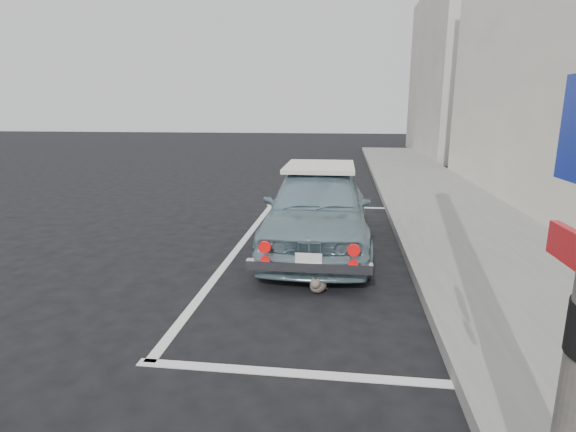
% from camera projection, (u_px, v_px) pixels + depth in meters
% --- Properties ---
extents(ground, '(80.00, 80.00, 0.00)m').
position_uv_depth(ground, '(256.00, 342.00, 4.50)').
color(ground, black).
rests_on(ground, ground).
extents(sidewalk, '(2.80, 40.00, 0.15)m').
position_uv_depth(sidewalk, '(518.00, 277.00, 6.03)').
color(sidewalk, slate).
rests_on(sidewalk, ground).
extents(building_far, '(3.50, 10.00, 8.00)m').
position_uv_depth(building_far, '(460.00, 73.00, 22.10)').
color(building_far, '#AFA69E').
rests_on(building_far, ground).
extents(pline_rear, '(3.00, 0.12, 0.01)m').
position_uv_depth(pline_rear, '(300.00, 374.00, 3.96)').
color(pline_rear, silver).
rests_on(pline_rear, ground).
extents(pline_front, '(3.00, 0.12, 0.01)m').
position_uv_depth(pline_front, '(329.00, 207.00, 10.71)').
color(pline_front, silver).
rests_on(pline_front, ground).
extents(pline_side, '(0.12, 7.00, 0.01)m').
position_uv_depth(pline_side, '(238.00, 249.00, 7.51)').
color(pline_side, silver).
rests_on(pline_side, ground).
extents(retro_coupe, '(1.67, 4.12, 1.40)m').
position_uv_depth(retro_coupe, '(318.00, 207.00, 7.41)').
color(retro_coupe, gray).
rests_on(retro_coupe, ground).
extents(cat, '(0.27, 0.47, 0.25)m').
position_uv_depth(cat, '(318.00, 284.00, 5.70)').
color(cat, '#78685B').
rests_on(cat, ground).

